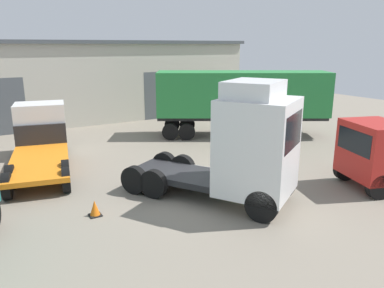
# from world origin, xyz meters

# --- Properties ---
(ground_plane) EXTENTS (60.00, 60.00, 0.00)m
(ground_plane) POSITION_xyz_m (0.00, 0.00, 0.00)
(ground_plane) COLOR gray
(warehouse_building) EXTENTS (26.60, 9.21, 5.90)m
(warehouse_building) POSITION_xyz_m (0.00, 18.35, 2.96)
(warehouse_building) COLOR #B7B2A3
(warehouse_building) RESTS_ON ground_plane
(tractor_unit_white) EXTENTS (5.37, 6.63, 4.44)m
(tractor_unit_white) POSITION_xyz_m (0.94, -2.14, 2.10)
(tractor_unit_white) COLOR silver
(tractor_unit_white) RESTS_ON ground_plane
(container_trailer_green) EXTENTS (10.24, 7.45, 4.01)m
(container_trailer_green) POSITION_xyz_m (7.28, 6.26, 2.56)
(container_trailer_green) COLOR #28843D
(container_trailer_green) RESTS_ON ground_plane
(flatbed_truck_white) EXTENTS (3.85, 7.79, 2.71)m
(flatbed_truck_white) POSITION_xyz_m (-4.40, 7.12, 1.30)
(flatbed_truck_white) COLOR silver
(flatbed_truck_white) RESTS_ON ground_plane
(traffic_cone) EXTENTS (0.40, 0.40, 0.55)m
(traffic_cone) POSITION_xyz_m (-4.01, -0.45, 0.25)
(traffic_cone) COLOR black
(traffic_cone) RESTS_ON ground_plane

